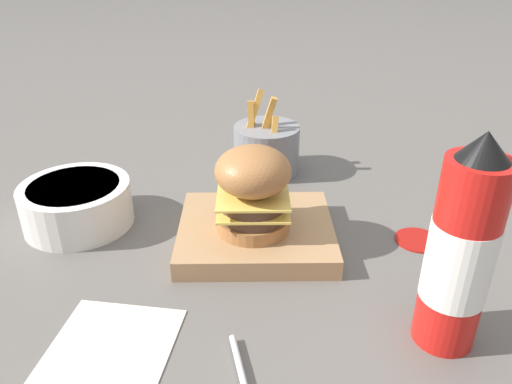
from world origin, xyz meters
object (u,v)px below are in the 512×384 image
(burger, at_px, (253,189))
(ketchup_bottle, at_px, (460,253))
(serving_board, at_px, (256,232))
(fries_basket, at_px, (266,148))
(side_bowl, at_px, (77,203))

(burger, height_order, ketchup_bottle, ketchup_bottle)
(serving_board, distance_m, fries_basket, 0.23)
(serving_board, distance_m, burger, 0.08)
(fries_basket, bearing_deg, ketchup_bottle, 112.78)
(serving_board, height_order, burger, burger)
(burger, xyz_separation_m, fries_basket, (-0.03, -0.24, -0.04))
(serving_board, distance_m, ketchup_bottle, 0.29)
(fries_basket, bearing_deg, side_bowl, 32.19)
(serving_board, distance_m, side_bowl, 0.27)
(fries_basket, distance_m, side_bowl, 0.34)
(ketchup_bottle, distance_m, fries_basket, 0.46)
(burger, bearing_deg, side_bowl, -13.38)
(ketchup_bottle, bearing_deg, burger, -41.66)
(burger, relative_size, fries_basket, 0.79)
(serving_board, xyz_separation_m, burger, (0.00, 0.01, 0.07))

